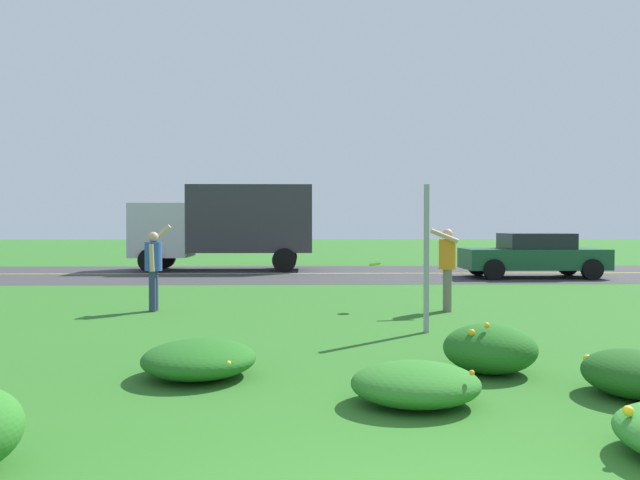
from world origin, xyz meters
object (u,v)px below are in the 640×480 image
sign_post_near_path (426,259)px  frisbee_lime (375,264)px  person_thrower_blue_shirt (154,264)px  car_dark_green_center_left (533,255)px  person_catcher_orange_shirt (447,262)px  box_truck_silver (228,223)px

sign_post_near_path → frisbee_lime: (-0.52, 2.66, -0.26)m
sign_post_near_path → frisbee_lime: sign_post_near_path is taller
person_thrower_blue_shirt → car_dark_green_center_left: size_ratio=0.39×
person_catcher_orange_shirt → sign_post_near_path: bearing=-110.5°
person_catcher_orange_shirt → frisbee_lime: 1.44m
sign_post_near_path → car_dark_green_center_left: 11.51m
person_catcher_orange_shirt → box_truck_silver: 12.70m
person_thrower_blue_shirt → car_dark_green_center_left: (10.49, 7.53, -0.21)m
person_thrower_blue_shirt → person_catcher_orange_shirt: 5.86m
person_thrower_blue_shirt → frisbee_lime: (4.45, 0.10, -0.03)m
person_thrower_blue_shirt → box_truck_silver: bearing=89.5°
frisbee_lime → box_truck_silver: size_ratio=0.04×
sign_post_near_path → person_catcher_orange_shirt: 2.56m
person_catcher_orange_shirt → frisbee_lime: person_catcher_orange_shirt is taller
box_truck_silver → person_thrower_blue_shirt: bearing=-90.5°
sign_post_near_path → car_dark_green_center_left: size_ratio=0.53×
person_catcher_orange_shirt → box_truck_silver: box_truck_silver is taller
frisbee_lime → box_truck_silver: (-4.36, 11.02, 0.88)m
car_dark_green_center_left → box_truck_silver: (-10.40, 3.59, 1.06)m
car_dark_green_center_left → sign_post_near_path: bearing=-118.7°
person_thrower_blue_shirt → frisbee_lime: 4.45m
person_thrower_blue_shirt → person_catcher_orange_shirt: size_ratio=1.05×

